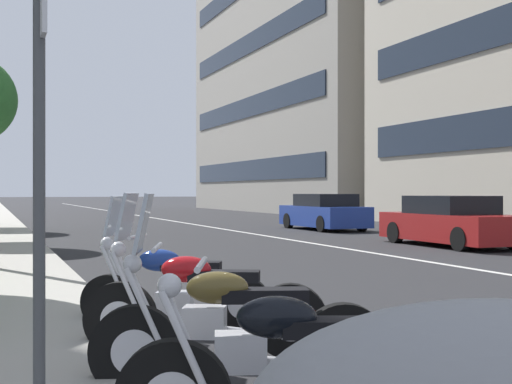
{
  "coord_description": "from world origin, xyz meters",
  "views": [
    {
      "loc": [
        -2.04,
        8.8,
        1.51
      ],
      "look_at": [
        15.94,
        1.91,
        1.49
      ],
      "focal_mm": 49.14,
      "sensor_mm": 36.0,
      "label": 1
    }
  ],
  "objects_px": {
    "street_lamp_with_banners": "(15,11)",
    "car_mid_block_traffic": "(451,222)",
    "motorcycle_far_end_row": "(235,334)",
    "parking_sign_by_curb": "(40,155)",
    "motorcycle_by_sign_pole": "(303,382)",
    "motorcycle_mid_row": "(171,291)",
    "motorcycle_second_in_row": "(200,308)",
    "car_approaching_light": "(324,213)"
  },
  "relations": [
    {
      "from": "motorcycle_by_sign_pole",
      "to": "parking_sign_by_curb",
      "type": "distance_m",
      "value": 1.91
    },
    {
      "from": "motorcycle_by_sign_pole",
      "to": "car_mid_block_traffic",
      "type": "distance_m",
      "value": 16.2
    },
    {
      "from": "motorcycle_mid_row",
      "to": "street_lamp_with_banners",
      "type": "height_order",
      "value": "street_lamp_with_banners"
    },
    {
      "from": "motorcycle_by_sign_pole",
      "to": "motorcycle_far_end_row",
      "type": "bearing_deg",
      "value": -71.06
    },
    {
      "from": "car_approaching_light",
      "to": "motorcycle_second_in_row",
      "type": "bearing_deg",
      "value": 149.91
    },
    {
      "from": "motorcycle_second_in_row",
      "to": "car_mid_block_traffic",
      "type": "distance_m",
      "value": 14.25
    },
    {
      "from": "motorcycle_mid_row",
      "to": "car_mid_block_traffic",
      "type": "xyz_separation_m",
      "value": [
        8.72,
        -10.11,
        0.22
      ]
    },
    {
      "from": "car_mid_block_traffic",
      "to": "street_lamp_with_banners",
      "type": "height_order",
      "value": "street_lamp_with_banners"
    },
    {
      "from": "car_approaching_light",
      "to": "motorcycle_by_sign_pole",
      "type": "bearing_deg",
      "value": 152.62
    },
    {
      "from": "motorcycle_mid_row",
      "to": "car_mid_block_traffic",
      "type": "distance_m",
      "value": 13.35
    },
    {
      "from": "car_mid_block_traffic",
      "to": "parking_sign_by_curb",
      "type": "height_order",
      "value": "parking_sign_by_curb"
    },
    {
      "from": "motorcycle_by_sign_pole",
      "to": "motorcycle_mid_row",
      "type": "distance_m",
      "value": 3.8
    },
    {
      "from": "car_approaching_light",
      "to": "street_lamp_with_banners",
      "type": "distance_m",
      "value": 17.09
    },
    {
      "from": "street_lamp_with_banners",
      "to": "motorcycle_by_sign_pole",
      "type": "bearing_deg",
      "value": -172.76
    },
    {
      "from": "motorcycle_mid_row",
      "to": "car_approaching_light",
      "type": "xyz_separation_m",
      "value": [
        17.35,
        -10.51,
        0.24
      ]
    },
    {
      "from": "motorcycle_by_sign_pole",
      "to": "street_lamp_with_banners",
      "type": "bearing_deg",
      "value": -62.13
    },
    {
      "from": "car_approaching_light",
      "to": "parking_sign_by_curb",
      "type": "height_order",
      "value": "parking_sign_by_curb"
    },
    {
      "from": "motorcycle_second_in_row",
      "to": "motorcycle_by_sign_pole",
      "type": "bearing_deg",
      "value": 112.19
    },
    {
      "from": "motorcycle_by_sign_pole",
      "to": "motorcycle_mid_row",
      "type": "bearing_deg",
      "value": -72.12
    },
    {
      "from": "motorcycle_by_sign_pole",
      "to": "car_mid_block_traffic",
      "type": "relative_size",
      "value": 0.44
    },
    {
      "from": "motorcycle_mid_row",
      "to": "car_approaching_light",
      "type": "distance_m",
      "value": 20.29
    },
    {
      "from": "motorcycle_by_sign_pole",
      "to": "parking_sign_by_curb",
      "type": "height_order",
      "value": "parking_sign_by_curb"
    },
    {
      "from": "motorcycle_second_in_row",
      "to": "car_mid_block_traffic",
      "type": "xyz_separation_m",
      "value": [
        10.0,
        -10.16,
        0.2
      ]
    },
    {
      "from": "parking_sign_by_curb",
      "to": "motorcycle_mid_row",
      "type": "bearing_deg",
      "value": -23.04
    },
    {
      "from": "motorcycle_mid_row",
      "to": "parking_sign_by_curb",
      "type": "bearing_deg",
      "value": 92.86
    },
    {
      "from": "motorcycle_second_in_row",
      "to": "street_lamp_with_banners",
      "type": "xyz_separation_m",
      "value": [
        7.06,
        1.35,
        4.28
      ]
    },
    {
      "from": "motorcycle_far_end_row",
      "to": "car_mid_block_traffic",
      "type": "relative_size",
      "value": 0.46
    },
    {
      "from": "car_approaching_light",
      "to": "street_lamp_with_banners",
      "type": "xyz_separation_m",
      "value": [
        -11.57,
        11.91,
        4.06
      ]
    },
    {
      "from": "street_lamp_with_banners",
      "to": "car_mid_block_traffic",
      "type": "bearing_deg",
      "value": -75.68
    },
    {
      "from": "motorcycle_by_sign_pole",
      "to": "car_mid_block_traffic",
      "type": "bearing_deg",
      "value": -108.81
    },
    {
      "from": "street_lamp_with_banners",
      "to": "parking_sign_by_curb",
      "type": "bearing_deg",
      "value": 178.73
    },
    {
      "from": "motorcycle_second_in_row",
      "to": "street_lamp_with_banners",
      "type": "height_order",
      "value": "street_lamp_with_banners"
    },
    {
      "from": "motorcycle_by_sign_pole",
      "to": "car_approaching_light",
      "type": "relative_size",
      "value": 0.45
    },
    {
      "from": "motorcycle_far_end_row",
      "to": "car_approaching_light",
      "type": "relative_size",
      "value": 0.47
    },
    {
      "from": "motorcycle_mid_row",
      "to": "car_mid_block_traffic",
      "type": "height_order",
      "value": "motorcycle_mid_row"
    },
    {
      "from": "motorcycle_mid_row",
      "to": "parking_sign_by_curb",
      "type": "relative_size",
      "value": 0.75
    },
    {
      "from": "motorcycle_second_in_row",
      "to": "motorcycle_mid_row",
      "type": "relative_size",
      "value": 1.08
    },
    {
      "from": "motorcycle_second_in_row",
      "to": "parking_sign_by_curb",
      "type": "xyz_separation_m",
      "value": [
        -2.51,
        1.56,
        1.24
      ]
    },
    {
      "from": "motorcycle_by_sign_pole",
      "to": "car_approaching_light",
      "type": "bearing_deg",
      "value": -96.19
    },
    {
      "from": "car_mid_block_traffic",
      "to": "street_lamp_with_banners",
      "type": "bearing_deg",
      "value": 105.09
    },
    {
      "from": "motorcycle_by_sign_pole",
      "to": "parking_sign_by_curb",
      "type": "relative_size",
      "value": 0.81
    },
    {
      "from": "motorcycle_far_end_row",
      "to": "parking_sign_by_curb",
      "type": "bearing_deg",
      "value": 58.69
    }
  ]
}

